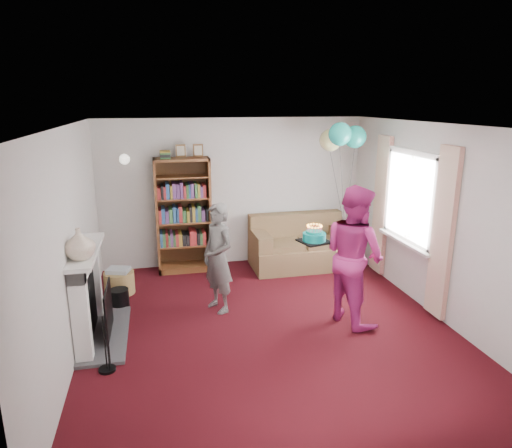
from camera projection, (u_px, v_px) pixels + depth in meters
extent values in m
plane|color=black|center=(268.00, 327.00, 5.78)|extent=(5.00, 5.00, 0.00)
cube|color=silver|center=(233.00, 192.00, 7.81)|extent=(4.50, 0.02, 2.50)
cube|color=silver|center=(68.00, 244.00, 4.98)|extent=(0.02, 5.00, 2.50)
cube|color=silver|center=(437.00, 222.00, 5.92)|extent=(0.02, 5.00, 2.50)
cube|color=white|center=(270.00, 125.00, 5.12)|extent=(4.50, 5.00, 0.01)
cube|color=#3F3F42|center=(105.00, 334.00, 5.54)|extent=(0.55, 1.40, 0.04)
cube|color=white|center=(81.00, 318.00, 4.86)|extent=(0.18, 0.14, 1.06)
cube|color=white|center=(93.00, 280.00, 5.90)|extent=(0.18, 0.14, 1.06)
cube|color=white|center=(84.00, 259.00, 5.26)|extent=(0.18, 1.24, 0.16)
cube|color=white|center=(86.00, 251.00, 5.24)|extent=(0.28, 1.35, 0.05)
cube|color=black|center=(86.00, 301.00, 5.39)|extent=(0.10, 0.80, 0.86)
cube|color=black|center=(108.00, 311.00, 5.48)|extent=(0.02, 0.70, 0.60)
cylinder|color=black|center=(105.00, 344.00, 4.75)|extent=(0.18, 0.18, 0.64)
cylinder|color=black|center=(119.00, 298.00, 6.29)|extent=(0.26, 0.26, 0.26)
cube|color=white|center=(415.00, 153.00, 6.26)|extent=(0.08, 1.30, 0.08)
cube|color=white|center=(407.00, 240.00, 6.58)|extent=(0.08, 1.30, 0.08)
cube|color=white|center=(413.00, 197.00, 6.43)|extent=(0.01, 1.15, 1.20)
cube|color=white|center=(405.00, 242.00, 6.59)|extent=(0.14, 1.32, 0.04)
cube|color=beige|center=(443.00, 234.00, 5.72)|extent=(0.07, 0.38, 2.20)
cube|color=beige|center=(381.00, 206.00, 7.27)|extent=(0.07, 0.38, 2.20)
cylinder|color=gold|center=(125.00, 157.00, 7.22)|extent=(0.04, 0.12, 0.04)
sphere|color=white|center=(124.00, 159.00, 7.14)|extent=(0.16, 0.16, 0.16)
cube|color=#472B14|center=(183.00, 213.00, 7.66)|extent=(0.89, 0.04, 1.89)
cube|color=brown|center=(157.00, 217.00, 7.40)|extent=(0.04, 0.42, 1.89)
cube|color=brown|center=(209.00, 214.00, 7.57)|extent=(0.04, 0.42, 1.89)
cube|color=brown|center=(181.00, 159.00, 7.24)|extent=(0.89, 0.42, 0.04)
cube|color=brown|center=(186.00, 267.00, 7.72)|extent=(0.89, 0.42, 0.10)
cube|color=brown|center=(185.00, 244.00, 7.62)|extent=(0.81, 0.38, 0.03)
cube|color=brown|center=(184.00, 221.00, 7.51)|extent=(0.81, 0.38, 0.02)
cube|color=brown|center=(183.00, 198.00, 7.41)|extent=(0.81, 0.38, 0.02)
cube|color=brown|center=(182.00, 177.00, 7.32)|extent=(0.81, 0.38, 0.02)
cube|color=maroon|center=(165.00, 155.00, 7.15)|extent=(0.16, 0.22, 0.12)
cube|color=brown|center=(181.00, 151.00, 7.26)|extent=(0.16, 0.02, 0.20)
cube|color=brown|center=(198.00, 150.00, 7.32)|extent=(0.16, 0.02, 0.20)
cube|color=brown|center=(300.00, 256.00, 7.83)|extent=(1.66, 0.88, 0.39)
cube|color=brown|center=(295.00, 232.00, 8.04)|extent=(1.66, 0.24, 0.68)
cube|color=brown|center=(260.00, 248.00, 7.63)|extent=(0.24, 0.83, 0.54)
cube|color=brown|center=(339.00, 242.00, 7.93)|extent=(0.24, 0.83, 0.54)
cube|color=brown|center=(281.00, 246.00, 7.62)|extent=(0.70, 0.58, 0.12)
cube|color=brown|center=(323.00, 243.00, 7.77)|extent=(0.70, 0.58, 0.12)
cylinder|color=olive|center=(119.00, 283.00, 6.74)|extent=(0.44, 0.44, 0.33)
cube|color=beige|center=(118.00, 270.00, 6.69)|extent=(0.31, 0.24, 0.06)
imported|color=black|center=(218.00, 258.00, 6.07)|extent=(0.56, 0.65, 1.49)
imported|color=#A82168|center=(354.00, 255.00, 5.74)|extent=(0.90, 1.03, 1.78)
cube|color=black|center=(314.00, 241.00, 5.84)|extent=(0.35, 0.35, 0.02)
cylinder|color=#0B817B|center=(314.00, 237.00, 5.83)|extent=(0.29, 0.29, 0.10)
cylinder|color=#0B817B|center=(314.00, 232.00, 5.81)|extent=(0.22, 0.22, 0.04)
cylinder|color=#D15D92|center=(321.00, 229.00, 5.82)|extent=(0.01, 0.01, 0.09)
sphere|color=orange|center=(321.00, 226.00, 5.81)|extent=(0.02, 0.02, 0.02)
cylinder|color=#D15D92|center=(319.00, 229.00, 5.85)|extent=(0.01, 0.01, 0.09)
sphere|color=orange|center=(319.00, 225.00, 5.84)|extent=(0.02, 0.02, 0.02)
cylinder|color=#D15D92|center=(317.00, 228.00, 5.88)|extent=(0.01, 0.01, 0.09)
sphere|color=orange|center=(317.00, 224.00, 5.86)|extent=(0.02, 0.02, 0.02)
cylinder|color=#D15D92|center=(314.00, 228.00, 5.89)|extent=(0.01, 0.01, 0.09)
sphere|color=orange|center=(314.00, 224.00, 5.87)|extent=(0.02, 0.02, 0.02)
cylinder|color=#D15D92|center=(311.00, 228.00, 5.88)|extent=(0.01, 0.01, 0.09)
sphere|color=orange|center=(311.00, 224.00, 5.86)|extent=(0.02, 0.02, 0.02)
cylinder|color=#D15D92|center=(309.00, 229.00, 5.85)|extent=(0.01, 0.01, 0.09)
sphere|color=orange|center=(309.00, 225.00, 5.84)|extent=(0.02, 0.02, 0.02)
cylinder|color=#D15D92|center=(308.00, 229.00, 5.82)|extent=(0.01, 0.01, 0.09)
sphere|color=orange|center=(308.00, 226.00, 5.81)|extent=(0.02, 0.02, 0.02)
cylinder|color=#D15D92|center=(308.00, 230.00, 5.78)|extent=(0.01, 0.01, 0.09)
sphere|color=orange|center=(308.00, 226.00, 5.77)|extent=(0.02, 0.02, 0.02)
cylinder|color=#D15D92|center=(309.00, 231.00, 5.75)|extent=(0.01, 0.01, 0.09)
sphere|color=orange|center=(310.00, 227.00, 5.73)|extent=(0.02, 0.02, 0.02)
cylinder|color=#D15D92|center=(312.00, 231.00, 5.72)|extent=(0.01, 0.01, 0.09)
sphere|color=orange|center=(312.00, 228.00, 5.71)|extent=(0.02, 0.02, 0.02)
cylinder|color=#D15D92|center=(315.00, 232.00, 5.72)|extent=(0.01, 0.01, 0.09)
sphere|color=orange|center=(315.00, 228.00, 5.70)|extent=(0.02, 0.02, 0.02)
cylinder|color=#D15D92|center=(318.00, 231.00, 5.72)|extent=(0.01, 0.01, 0.09)
sphere|color=orange|center=(318.00, 228.00, 5.71)|extent=(0.02, 0.02, 0.02)
cylinder|color=#D15D92|center=(320.00, 231.00, 5.75)|extent=(0.01, 0.01, 0.09)
sphere|color=orange|center=(321.00, 227.00, 5.73)|extent=(0.02, 0.02, 0.02)
cylinder|color=#D15D92|center=(321.00, 230.00, 5.78)|extent=(0.01, 0.01, 0.09)
sphere|color=orange|center=(322.00, 226.00, 5.77)|extent=(0.02, 0.02, 0.02)
sphere|color=#3F3F3F|center=(345.00, 230.00, 7.66)|extent=(0.02, 0.02, 0.02)
sphere|color=teal|center=(355.00, 137.00, 7.13)|extent=(0.35, 0.35, 0.35)
sphere|color=#EEF495|center=(331.00, 140.00, 7.25)|extent=(0.35, 0.35, 0.35)
sphere|color=teal|center=(340.00, 134.00, 6.86)|extent=(0.35, 0.35, 0.35)
imported|color=beige|center=(79.00, 244.00, 4.85)|extent=(0.42, 0.42, 0.34)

